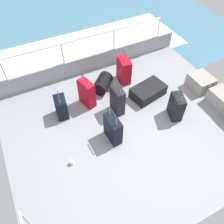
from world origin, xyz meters
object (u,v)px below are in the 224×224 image
suitcase_2 (87,93)px  duffel_bag (103,83)px  suitcase_0 (117,100)px  cargo_crate_0 (200,82)px  suitcase_5 (61,107)px  suitcase_6 (113,129)px  suitcase_3 (124,70)px  suitcase_1 (148,91)px  paper_cup (72,162)px  cargo_crate_1 (222,99)px  suitcase_4 (176,107)px

suitcase_2 → duffel_bag: suitcase_2 is taller
suitcase_0 → duffel_bag: 0.82m
cargo_crate_0 → suitcase_5: 3.43m
suitcase_6 → duffel_bag: 1.51m
cargo_crate_0 → suitcase_3: 1.92m
suitcase_1 → paper_cup: suitcase_1 is taller
suitcase_6 → duffel_bag: bearing=162.9°
cargo_crate_1 → suitcase_3: suitcase_3 is taller
suitcase_1 → duffel_bag: 1.13m
suitcase_3 → suitcase_4: size_ratio=1.11×
suitcase_1 → suitcase_6: (0.73, -1.32, 0.16)m
cargo_crate_0 → suitcase_2: suitcase_2 is taller
suitcase_5 → paper_cup: suitcase_5 is taller
suitcase_3 → paper_cup: 2.66m
cargo_crate_0 → suitcase_2: 2.83m
cargo_crate_0 → cargo_crate_1: 0.69m
suitcase_3 → duffel_bag: size_ratio=1.33×
cargo_crate_0 → suitcase_5: bearing=-101.4°
suitcase_4 → paper_cup: bearing=-87.4°
cargo_crate_1 → suitcase_4: (-0.22, -1.17, 0.11)m
suitcase_6 → suitcase_1: bearing=118.9°
cargo_crate_0 → paper_cup: bearing=-80.9°
suitcase_3 → cargo_crate_1: bearing=41.8°
cargo_crate_1 → duffel_bag: duffel_bag is taller
suitcase_0 → suitcase_3: bearing=143.7°
suitcase_4 → suitcase_5: size_ratio=1.20×
suitcase_0 → paper_cup: suitcase_0 is taller
suitcase_2 → duffel_bag: bearing=119.7°
suitcase_2 → cargo_crate_0: bearing=74.7°
suitcase_0 → suitcase_1: size_ratio=0.90×
suitcase_6 → paper_cup: bearing=-79.0°
cargo_crate_0 → suitcase_4: suitcase_4 is taller
cargo_crate_0 → suitcase_0: 2.22m
cargo_crate_1 → suitcase_3: bearing=-138.2°
suitcase_1 → suitcase_6: suitcase_6 is taller
duffel_bag → paper_cup: 2.16m
suitcase_0 → suitcase_5: suitcase_0 is taller
suitcase_1 → suitcase_2: 1.48m
suitcase_1 → suitcase_4: bearing=13.0°
suitcase_5 → suitcase_6: size_ratio=0.78×
cargo_crate_1 → suitcase_5: (-1.37, -3.40, 0.07)m
suitcase_2 → paper_cup: 1.62m
suitcase_6 → duffel_bag: suitcase_6 is taller
suitcase_2 → suitcase_4: (1.21, 1.59, -0.04)m
suitcase_1 → paper_cup: (0.92, -2.30, -0.09)m
suitcase_0 → duffel_bag: (-0.81, 0.01, -0.15)m
paper_cup → suitcase_5: bearing=168.9°
suitcase_1 → suitcase_4: (0.81, 0.19, 0.16)m
suitcase_2 → suitcase_3: size_ratio=0.96×
cargo_crate_1 → suitcase_4: size_ratio=0.84×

